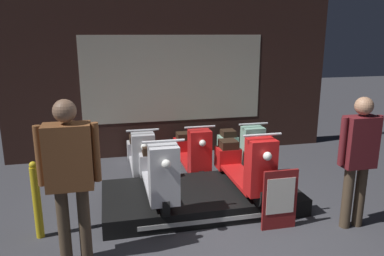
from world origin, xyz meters
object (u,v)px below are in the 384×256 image
(scooter_display_left, at_px, (158,172))
(scooter_display_right, at_px, (245,165))
(price_sign_board, at_px, (280,200))
(person_left_browsing, at_px, (69,168))
(scooter_backrow_1, at_px, (192,152))
(street_bollard, at_px, (37,200))
(scooter_backrow_0, at_px, (140,155))
(scooter_backrow_2, at_px, (241,148))
(person_right_browsing, at_px, (359,153))

(scooter_display_left, xyz_separation_m, scooter_display_right, (1.25, 0.00, 0.00))
(price_sign_board, bearing_deg, person_left_browsing, -176.47)
(scooter_backrow_1, distance_m, street_bollard, 2.96)
(scooter_backrow_0, height_order, scooter_backrow_1, same)
(scooter_backrow_2, height_order, person_right_browsing, person_right_browsing)
(scooter_display_left, height_order, scooter_backrow_0, scooter_display_left)
(scooter_display_left, height_order, person_left_browsing, person_left_browsing)
(scooter_backrow_0, xyz_separation_m, scooter_backrow_2, (1.85, 0.00, 0.00))
(scooter_display_right, xyz_separation_m, person_left_browsing, (-2.29, -0.93, 0.49))
(scooter_backrow_1, relative_size, price_sign_board, 2.16)
(street_bollard, bearing_deg, scooter_backrow_0, 52.01)
(scooter_backrow_1, relative_size, person_right_browsing, 1.01)
(scooter_display_left, xyz_separation_m, scooter_backrow_1, (0.83, 1.50, -0.24))
(person_right_browsing, bearing_deg, scooter_backrow_0, 135.62)
(price_sign_board, bearing_deg, person_right_browsing, -9.14)
(scooter_display_right, relative_size, price_sign_board, 2.16)
(scooter_display_right, xyz_separation_m, scooter_backrow_1, (-0.43, 1.50, -0.24))
(scooter_backrow_0, relative_size, street_bollard, 1.75)
(scooter_backrow_1, distance_m, person_right_browsing, 2.95)
(scooter_backrow_0, bearing_deg, scooter_display_right, -47.94)
(person_right_browsing, bearing_deg, scooter_display_left, 158.66)
(person_left_browsing, distance_m, price_sign_board, 2.57)
(scooter_display_left, bearing_deg, price_sign_board, -28.49)
(scooter_display_left, distance_m, scooter_backrow_2, 2.32)
(scooter_backrow_0, bearing_deg, scooter_backrow_1, 0.00)
(scooter_display_left, bearing_deg, scooter_backrow_2, 40.53)
(scooter_display_left, distance_m, person_right_browsing, 2.59)
(scooter_display_right, bearing_deg, scooter_backrow_2, 71.51)
(scooter_display_left, bearing_deg, scooter_backrow_0, 93.86)
(scooter_display_left, xyz_separation_m, scooter_backrow_0, (-0.10, 1.50, -0.24))
(scooter_backrow_2, bearing_deg, person_right_browsing, -75.50)
(scooter_backrow_0, distance_m, price_sign_board, 2.75)
(scooter_display_left, relative_size, street_bollard, 1.75)
(scooter_backrow_0, distance_m, person_right_browsing, 3.53)
(scooter_backrow_1, xyz_separation_m, scooter_backrow_2, (0.93, 0.00, 0.00))
(scooter_display_left, height_order, person_right_browsing, person_right_browsing)
(scooter_backrow_0, bearing_deg, price_sign_board, -56.02)
(scooter_display_left, distance_m, scooter_backrow_0, 1.52)
(scooter_display_right, relative_size, scooter_backrow_1, 1.00)
(scooter_backrow_1, xyz_separation_m, person_left_browsing, (-1.86, -2.43, 0.73))
(scooter_display_left, bearing_deg, street_bollard, -168.54)
(person_right_browsing, distance_m, price_sign_board, 1.13)
(scooter_backrow_2, height_order, price_sign_board, scooter_backrow_2)
(scooter_backrow_1, xyz_separation_m, person_right_browsing, (1.55, -2.43, 0.63))
(price_sign_board, bearing_deg, scooter_backrow_1, 104.94)
(scooter_backrow_0, distance_m, scooter_backrow_2, 1.85)
(scooter_display_left, xyz_separation_m, scooter_backrow_2, (1.75, 1.50, -0.24))
(scooter_display_right, height_order, scooter_backrow_2, scooter_display_right)
(scooter_backrow_2, xyz_separation_m, price_sign_board, (-0.32, -2.28, 0.04))
(scooter_display_right, height_order, scooter_backrow_0, scooter_display_right)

